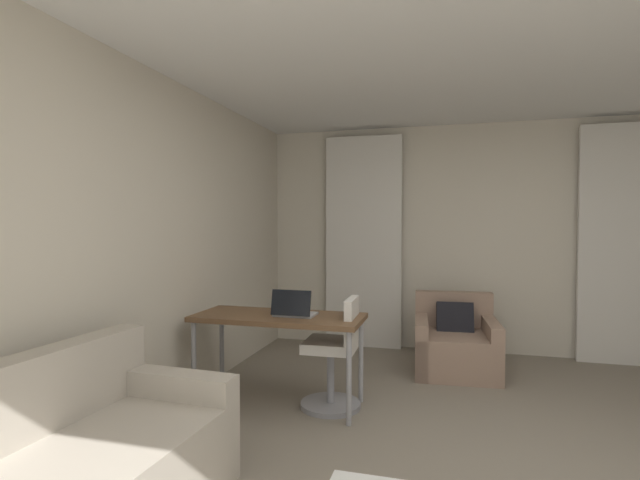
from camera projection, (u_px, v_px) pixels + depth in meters
wall_window at (485, 238)px, 5.37m from camera, size 5.12×0.06×2.60m
wall_left at (113, 248)px, 3.12m from camera, size 0.06×6.12×2.60m
curtain_left_panel at (363, 242)px, 5.61m from camera, size 0.90×0.06×2.50m
curtain_right_panel at (626, 245)px, 4.88m from camera, size 0.90×0.06×2.50m
armchair at (455, 345)px, 4.67m from camera, size 0.83×0.86×0.75m
desk at (279, 323)px, 3.80m from camera, size 1.36×0.57×0.73m
desk_chair at (336, 359)px, 3.74m from camera, size 0.48×0.48×0.88m
laptop at (294, 310)px, 3.74m from camera, size 0.32×0.25×0.22m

